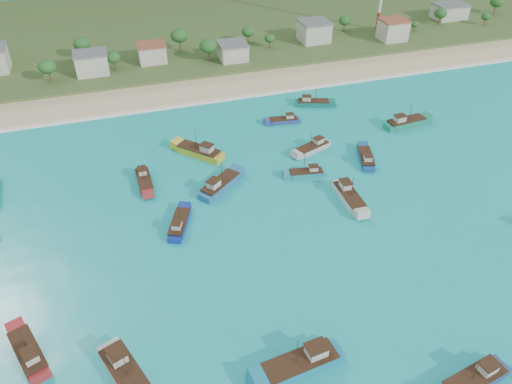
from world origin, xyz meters
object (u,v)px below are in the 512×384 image
object	(u,v)px
boat_14	(313,103)
boat_16	(179,225)
boat_9	(302,364)
boat_15	(313,148)
boat_24	(29,354)
boat_26	(366,159)
boat_0	(405,123)
boat_4	(284,121)
boat_5	(126,374)
boat_18	(307,174)
boat_12	(349,197)
boat_23	(144,181)
boat_3	(220,186)
boat_17	(200,152)
boat_25	(475,380)

from	to	relation	value
boat_14	boat_16	size ratio (longest dim) A/B	1.03
boat_9	boat_15	xyz separation A→B (m)	(26.41, 58.33, -0.33)
boat_24	boat_26	distance (m)	84.65
boat_9	boat_0	bearing A→B (deg)	-48.46
boat_14	boat_4	bearing A→B (deg)	-38.69
boat_5	boat_18	distance (m)	62.56
boat_0	boat_16	xyz separation A→B (m)	(-67.63, -23.71, -0.24)
boat_14	boat_16	bearing A→B (deg)	-28.86
boat_4	boat_5	bearing A→B (deg)	150.93
boat_24	boat_4	bearing A→B (deg)	21.89
boat_4	boat_9	distance (m)	78.30
boat_12	boat_26	bearing A→B (deg)	-129.05
boat_16	boat_23	bearing A→B (deg)	127.92
boat_9	boat_23	size ratio (longest dim) A/B	1.34
boat_3	boat_23	distance (m)	17.88
boat_18	boat_24	size ratio (longest dim) A/B	0.80
boat_5	boat_17	xyz separation A→B (m)	(24.16, 58.32, -0.03)
boat_3	boat_4	distance (m)	35.30
boat_16	boat_18	distance (m)	33.78
boat_4	boat_0	bearing A→B (deg)	-103.47
boat_12	boat_18	xyz separation A→B (m)	(-5.35, 11.64, -0.30)
boat_12	boat_14	distance (m)	46.23
boat_4	boat_25	bearing A→B (deg)	-172.96
boat_23	boat_24	distance (m)	48.03
boat_16	boat_18	xyz separation A→B (m)	(32.39, 9.59, -0.12)
boat_14	boat_24	size ratio (longest dim) A/B	0.92
boat_5	boat_16	bearing A→B (deg)	-133.90
boat_16	boat_9	bearing A→B (deg)	-50.20
boat_14	boat_24	xyz separation A→B (m)	(-76.27, -66.94, 0.10)
boat_0	boat_17	bearing A→B (deg)	-97.42
boat_15	boat_26	bearing A→B (deg)	-150.24
boat_16	boat_17	distance (m)	27.92
boat_0	boat_18	size ratio (longest dim) A/B	1.35
boat_3	boat_14	distance (m)	48.85
boat_23	boat_3	bearing A→B (deg)	154.77
boat_25	boat_24	bearing A→B (deg)	58.23
boat_0	boat_17	xyz separation A→B (m)	(-57.56, 2.33, 0.04)
boat_3	boat_4	bearing A→B (deg)	96.33
boat_0	boat_18	bearing A→B (deg)	-73.26
boat_16	boat_23	distance (m)	18.68
boat_24	boat_15	bearing A→B (deg)	12.37
boat_9	boat_15	size ratio (longest dim) A/B	1.29
boat_12	boat_26	xyz separation A→B (m)	(11.08, 13.03, -0.17)
boat_24	boat_26	size ratio (longest dim) A/B	1.10
boat_4	boat_15	distance (m)	16.19
boat_24	boat_17	bearing A→B (deg)	31.64
boat_17	boat_23	bearing A→B (deg)	165.20
boat_4	boat_23	distance (m)	44.78
boat_4	boat_12	world-z (taller)	boat_12
boat_14	boat_26	bearing A→B (deg)	20.78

